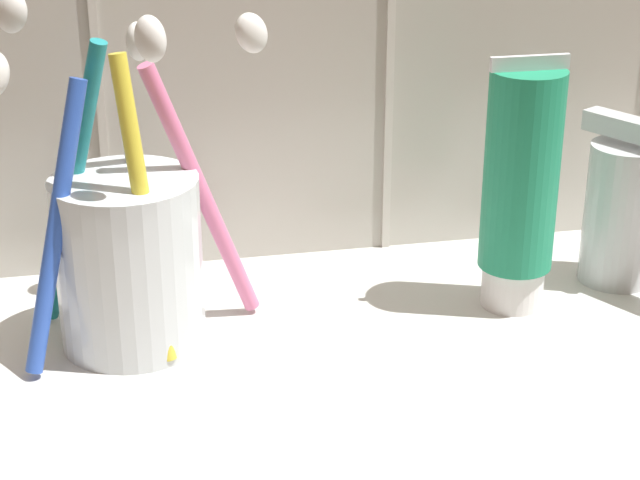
# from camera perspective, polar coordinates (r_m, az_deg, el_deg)

# --- Properties ---
(sink_counter) EXTENTS (0.70, 0.32, 0.02)m
(sink_counter) POSITION_cam_1_polar(r_m,az_deg,el_deg) (0.58, 5.62, -7.40)
(sink_counter) COLOR silver
(sink_counter) RESTS_ON ground
(toothbrush_cup) EXTENTS (0.15, 0.11, 0.19)m
(toothbrush_cup) POSITION_cam_1_polar(r_m,az_deg,el_deg) (0.58, -10.19, -0.46)
(toothbrush_cup) COLOR silver
(toothbrush_cup) RESTS_ON sink_counter
(toothpaste_tube) EXTENTS (0.04, 0.04, 0.15)m
(toothpaste_tube) POSITION_cam_1_polar(r_m,az_deg,el_deg) (0.61, 10.63, 2.82)
(toothpaste_tube) COLOR white
(toothpaste_tube) RESTS_ON sink_counter
(sink_faucet) EXTENTS (0.07, 0.11, 0.10)m
(sink_faucet) POSITION_cam_1_polar(r_m,az_deg,el_deg) (0.66, 16.38, 1.68)
(sink_faucet) COLOR silver
(sink_faucet) RESTS_ON sink_counter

